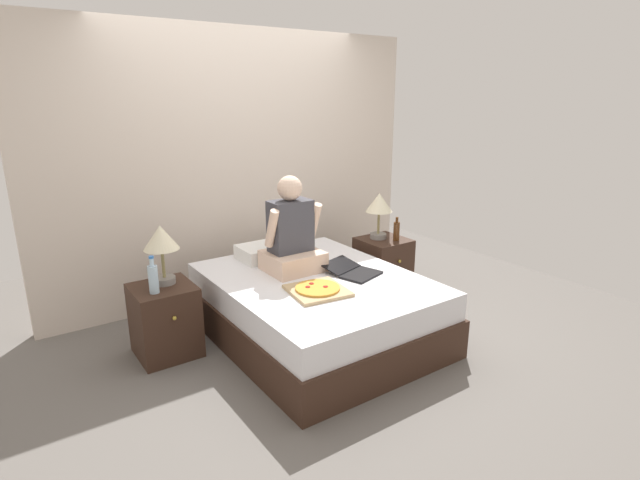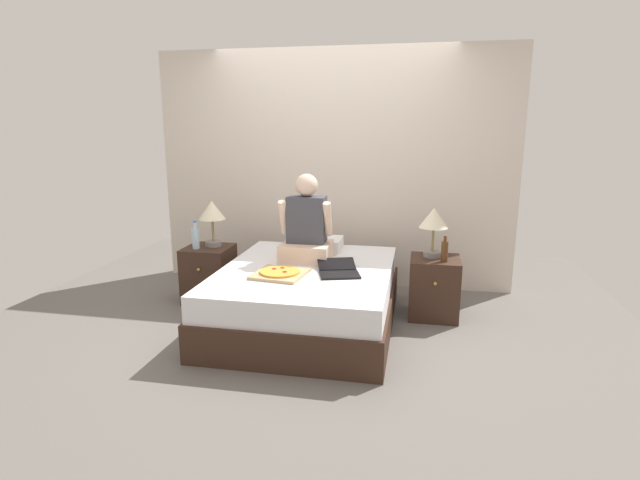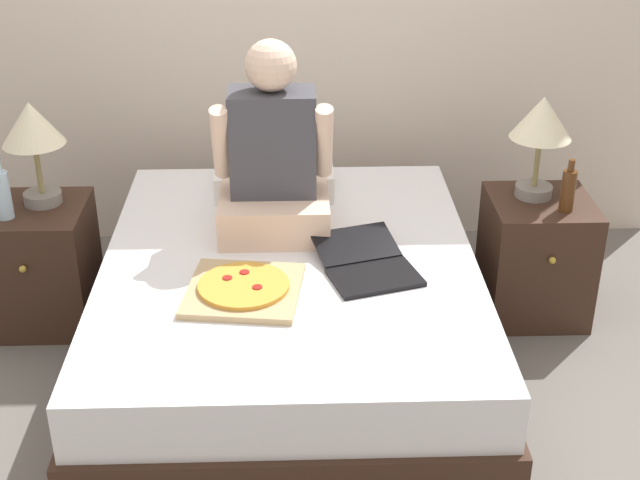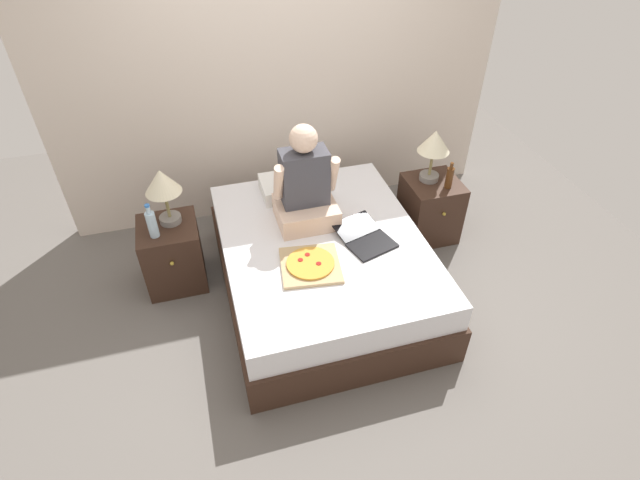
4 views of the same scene
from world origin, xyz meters
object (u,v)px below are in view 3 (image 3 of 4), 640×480
Objects in this scene: nightstand_left at (41,265)px; lamp_on_right_nightstand at (541,125)px; nightstand_right at (536,257)px; beer_bottle at (568,190)px; person_seated at (273,163)px; laptop at (368,266)px; lamp_on_left_nightstand at (32,131)px; water_bottle at (2,193)px; pizza_box at (244,289)px; bed at (291,316)px.

lamp_on_right_nightstand reaches higher than nightstand_left.
beer_bottle reaches higher than nightstand_right.
person_seated reaches higher than beer_bottle.
person_seated is at bearing -169.43° from lamp_on_right_nightstand.
nightstand_left is at bearing 158.90° from laptop.
laptop is at bearing -23.48° from lamp_on_left_nightstand.
lamp_on_right_nightstand is 1.96× the size of beer_bottle.
lamp_on_left_nightstand reaches higher than water_bottle.
nightstand_left is at bearing 171.22° from person_seated.
beer_bottle is 1.45m from pizza_box.
person_seated is 0.58m from laptop.
lamp_on_right_nightstand reaches higher than pizza_box.
laptop is (1.47, -0.45, -0.12)m from water_bottle.
water_bottle is 1.54m from laptop.
beer_bottle is at bearing -56.31° from lamp_on_right_nightstand.
nightstand_left is 2.28m from beer_bottle.
nightstand_left is at bearing 180.00° from nightstand_right.
beer_bottle is at bearing 26.68° from laptop.
lamp_on_right_nightstand is 0.58× the size of person_seated.
pizza_box is (-1.26, -0.68, 0.26)m from nightstand_right.
person_seated is (-1.12, -0.21, -0.07)m from lamp_on_right_nightstand.
beer_bottle is 0.47× the size of laptop.
person_seated is at bearing -3.57° from water_bottle.
pizza_box is (-1.33, -0.58, -0.11)m from beer_bottle.
person_seated reaches higher than lamp_on_left_nightstand.
water_bottle is at bearing 163.12° from laptop.
lamp_on_left_nightstand is 1.02m from person_seated.
lamp_on_left_nightstand is 1.51m from laptop.
nightstand_left is 1.51m from laptop.
nightstand_left is at bearing 48.35° from water_bottle.
water_bottle is 1.18m from pizza_box.
water_bottle is (-1.17, 0.34, 0.41)m from bed.
nightstand_right is 2.39× the size of beer_bottle.
lamp_on_left_nightstand is at bearing 180.00° from lamp_on_right_nightstand.
nightstand_left is 1.22× the size of lamp_on_left_nightstand.
lamp_on_left_nightstand reaches higher than bed.
nightstand_right is at bearing 21.31° from bed.
lamp_on_left_nightstand is 1.00× the size of lamp_on_right_nightstand.
bed is 0.61m from person_seated.
water_bottle is (-0.12, -0.14, -0.22)m from lamp_on_left_nightstand.
pizza_box is (-1.23, -0.73, -0.34)m from lamp_on_right_nightstand.
lamp_on_right_nightstand is at bearing 1.33° from nightstand_left.
pizza_box is at bearing -161.99° from laptop.
water_bottle is 1.20× the size of beer_bottle.
lamp_on_right_nightstand is at bearing 10.57° from person_seated.
lamp_on_left_nightstand is at bearing 168.08° from person_seated.
lamp_on_left_nightstand is 1.20m from pizza_box.
bed is 3.82× the size of laptop.
water_bottle is 0.35× the size of person_seated.
bed is 1.27m from beer_bottle.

